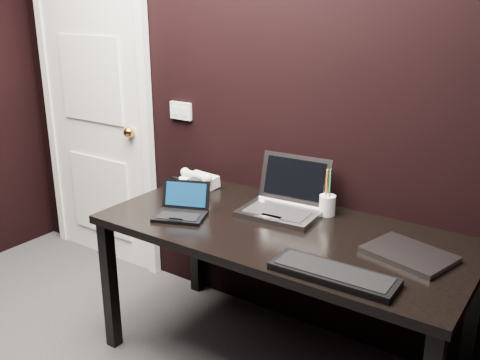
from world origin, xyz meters
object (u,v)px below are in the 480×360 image
Objects in this scene: closed_laptop at (409,254)px; desk_phone at (197,181)px; pen_cup at (327,204)px; ext_keyboard at (334,274)px; mobile_phone at (175,187)px; door at (96,110)px; desk at (281,244)px; silver_laptop at (284,203)px; netbook at (182,210)px.

desk_phone is at bearing 172.13° from closed_laptop.
closed_laptop is 1.66× the size of pen_cup.
mobile_phone is (-1.12, 0.38, 0.02)m from ext_keyboard.
desk is (1.65, -0.38, -0.38)m from door.
mobile_phone is (-0.63, -0.08, -0.02)m from silver_laptop.
ext_keyboard reaches higher than desk.
closed_laptop is (0.18, 0.33, -0.00)m from ext_keyboard.
silver_laptop is 0.21m from pen_cup.
ext_keyboard is 0.63m from pen_cup.
desk is 0.51m from netbook.
desk is 3.50× the size of ext_keyboard.
door is at bearing 170.55° from desk_phone.
netbook is 1.29× the size of desk_phone.
silver_laptop is 1.70× the size of desk_phone.
pen_cup is (-0.47, 0.23, 0.04)m from closed_laptop.
netbook is 0.34m from mobile_phone.
netbook is 1.30× the size of pen_cup.
door is at bearing 167.18° from desk.
door is 2.27m from closed_laptop.
silver_laptop is at bearing 40.01° from netbook.
ext_keyboard is 5.73× the size of mobile_phone.
desk is 0.31m from pen_cup.
closed_laptop is at bearing -8.57° from door.
closed_laptop is 0.53m from pen_cup.
desk is 0.58m from closed_laptop.
ext_keyboard is at bearing -43.82° from silver_laptop.
pen_cup reaches higher than desk_phone.
pen_cup is (1.75, -0.11, -0.25)m from door.
door reaches higher than mobile_phone.
silver_laptop reaches higher than desk_phone.
desk_phone is 0.77m from pen_cup.
desk is 0.71m from desk_phone.
ext_keyboard is (0.87, -0.14, -0.02)m from netbook.
ext_keyboard is (0.39, -0.29, 0.09)m from desk.
ext_keyboard is 2.09× the size of desk_phone.
door reaches higher than closed_laptop.
desk_phone reaches higher than ext_keyboard.
door is 7.12× the size of netbook.
desk is at bearing -62.32° from silver_laptop.
ext_keyboard is 1.17m from desk_phone.
netbook reaches higher than desk.
desk_phone is (0.98, -0.16, -0.26)m from door.
ext_keyboard is at bearing -18.84° from mobile_phone.
silver_laptop reaches higher than netbook.
door is 1.31m from netbook.
pen_cup is at bearing 4.06° from desk_phone.
mobile_phone is (-1.30, 0.05, 0.02)m from closed_laptop.
ext_keyboard is at bearing -36.42° from desk.
silver_laptop is at bearing 168.54° from closed_laptop.
door is 4.40× the size of ext_keyboard.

